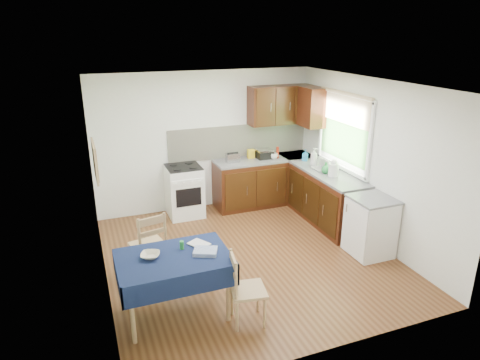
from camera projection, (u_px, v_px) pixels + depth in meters
name	position (u px, v px, depth m)	size (l,w,h in m)	color
floor	(248.00, 256.00, 6.30)	(4.20, 4.20, 0.00)	#4F2C15
ceiling	(250.00, 84.00, 5.47)	(4.00, 4.20, 0.02)	white
wall_back	(205.00, 141.00, 7.73)	(4.00, 0.02, 2.50)	white
wall_front	(333.00, 244.00, 4.04)	(4.00, 0.02, 2.50)	white
wall_left	(97.00, 195.00, 5.21)	(0.02, 4.20, 2.50)	silver
wall_right	(370.00, 161.00, 6.56)	(0.02, 4.20, 2.50)	white
base_cabinets	(292.00, 189.00, 7.72)	(1.90, 2.30, 0.86)	black
worktop_back	(265.00, 159.00, 7.95)	(1.90, 0.60, 0.04)	slate
worktop_right	(328.00, 174.00, 7.15)	(0.60, 1.70, 0.04)	slate
worktop_corner	(296.00, 156.00, 8.17)	(0.60, 0.60, 0.04)	slate
splashback	(239.00, 141.00, 7.96)	(2.70, 0.02, 0.60)	beige
upper_cabinets	(290.00, 105.00, 7.78)	(1.20, 0.85, 0.70)	black
stove	(184.00, 191.00, 7.56)	(0.60, 0.61, 0.92)	white
window	(344.00, 126.00, 7.03)	(0.04, 1.48, 1.26)	#2F5B25
fridge	(370.00, 226.00, 6.24)	(0.58, 0.60, 0.89)	white
corkboard	(95.00, 161.00, 5.37)	(0.04, 0.62, 0.47)	#A68553
dining_table	(174.00, 265.00, 4.81)	(1.26, 0.85, 0.76)	#0E1838
chair_far	(150.00, 244.00, 5.60)	(0.50, 0.50, 0.96)	#A68553
chair_near	(244.00, 287.00, 4.75)	(0.44, 0.44, 0.87)	#A68553
toaster	(233.00, 158.00, 7.67)	(0.24, 0.15, 0.19)	#B1B1B6
sandwich_press	(264.00, 154.00, 7.91)	(0.28, 0.25, 0.17)	black
sauce_bottle	(278.00, 153.00, 7.90)	(0.05, 0.05, 0.21)	red
yellow_packet	(251.00, 154.00, 7.91)	(0.13, 0.08, 0.17)	yellow
dish_rack	(324.00, 168.00, 7.32)	(0.38, 0.29, 0.18)	gray
kettle	(334.00, 169.00, 6.94)	(0.17, 0.17, 0.28)	white
cup	(274.00, 156.00, 7.87)	(0.14, 0.14, 0.11)	white
soap_bottle_a	(314.00, 157.00, 7.42)	(0.12, 0.13, 0.32)	white
soap_bottle_b	(305.00, 155.00, 7.76)	(0.09, 0.10, 0.21)	#1F74B8
soap_bottle_c	(326.00, 168.00, 7.08)	(0.15, 0.15, 0.19)	green
plate_bowl	(150.00, 255.00, 4.75)	(0.21, 0.21, 0.05)	beige
book	(194.00, 247.00, 4.97)	(0.18, 0.24, 0.02)	white
spice_jar	(182.00, 245.00, 4.93)	(0.05, 0.05, 0.10)	#248536
tea_towel	(205.00, 251.00, 4.84)	(0.26, 0.20, 0.05)	#27448F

